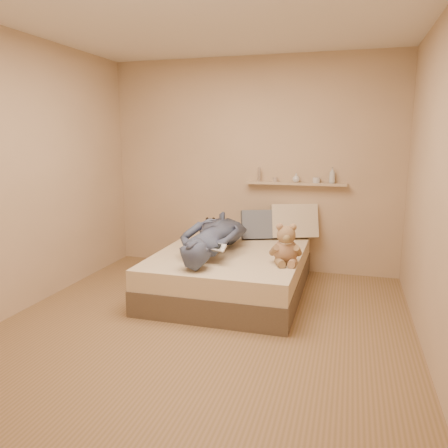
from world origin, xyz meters
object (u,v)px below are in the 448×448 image
(dark_plush, at_px, (211,229))
(wall_shelf, at_px, (296,184))
(bed, at_px, (231,272))
(game_console, at_px, (216,247))
(pillow_grey, at_px, (262,225))
(teddy_bear, at_px, (286,247))
(pillow_cream, at_px, (294,222))
(person, at_px, (214,235))

(dark_plush, height_order, wall_shelf, wall_shelf)
(wall_shelf, bearing_deg, bed, -121.18)
(dark_plush, bearing_deg, game_console, -69.34)
(pillow_grey, bearing_deg, bed, -105.87)
(teddy_bear, bearing_deg, game_console, -161.17)
(pillow_cream, bearing_deg, wall_shelf, 93.59)
(pillow_cream, bearing_deg, game_console, -112.55)
(dark_plush, relative_size, wall_shelf, 0.22)
(bed, bearing_deg, game_console, -90.80)
(dark_plush, height_order, pillow_grey, pillow_grey)
(dark_plush, distance_m, pillow_cream, 1.01)
(pillow_grey, xyz_separation_m, person, (-0.36, -0.77, 0.02))
(bed, height_order, dark_plush, dark_plush)
(game_console, relative_size, person, 0.13)
(pillow_cream, bearing_deg, teddy_bear, -86.52)
(pillow_grey, bearing_deg, person, -114.87)
(person, distance_m, wall_shelf, 1.31)
(game_console, xyz_separation_m, pillow_grey, (0.20, 1.21, -0.00))
(dark_plush, distance_m, pillow_grey, 0.62)
(game_console, bearing_deg, person, 109.39)
(teddy_bear, bearing_deg, wall_shelf, 93.48)
(pillow_grey, distance_m, wall_shelf, 0.64)
(person, bearing_deg, bed, -153.49)
(bed, bearing_deg, wall_shelf, 58.82)
(game_console, relative_size, teddy_bear, 0.52)
(teddy_bear, xyz_separation_m, person, (-0.79, 0.23, 0.02))
(game_console, distance_m, pillow_cream, 1.47)
(bed, distance_m, game_console, 0.66)
(pillow_grey, xyz_separation_m, wall_shelf, (0.35, 0.22, 0.48))
(teddy_bear, xyz_separation_m, pillow_cream, (-0.07, 1.14, 0.04))
(wall_shelf, bearing_deg, pillow_grey, -148.25)
(game_console, height_order, person, person)
(pillow_grey, relative_size, person, 0.32)
(bed, relative_size, pillow_grey, 3.80)
(dark_plush, distance_m, wall_shelf, 1.16)
(teddy_bear, bearing_deg, pillow_grey, 113.20)
(bed, height_order, wall_shelf, wall_shelf)
(game_console, relative_size, wall_shelf, 0.17)
(bed, xyz_separation_m, dark_plush, (-0.40, 0.51, 0.34))
(game_console, distance_m, pillow_grey, 1.23)
(pillow_cream, bearing_deg, dark_plush, -161.27)
(game_console, height_order, wall_shelf, wall_shelf)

